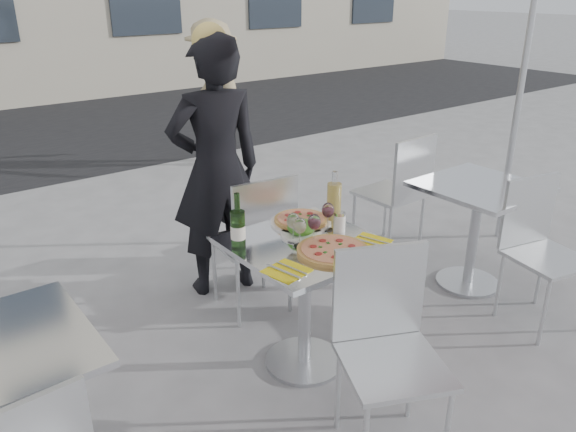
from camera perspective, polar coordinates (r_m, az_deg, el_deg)
ground at (r=3.29m, az=1.64°, el=-14.65°), size 80.00×80.00×0.00m
street_asphalt at (r=8.91m, az=-25.79°, el=7.39°), size 24.00×5.00×0.00m
main_table at (r=2.99m, az=1.75°, el=-6.39°), size 0.72×0.72×0.75m
side_table_right at (r=4.02m, az=18.62°, el=0.20°), size 0.72×0.72×0.75m
chair_far at (r=3.46m, az=-3.12°, el=-1.89°), size 0.48×0.49×0.94m
chair_near at (r=2.55m, az=9.95°, el=-11.86°), size 0.57×0.58×0.94m
side_chair_rfar at (r=4.34m, az=11.35°, el=3.02°), size 0.45×0.46×0.96m
side_chair_rnear at (r=3.76m, az=24.10°, el=-2.20°), size 0.50×0.51×0.91m
woman_diner at (r=3.70m, az=-7.32°, el=4.70°), size 0.70×0.53×1.73m
pedestrian_b at (r=6.63m, az=-7.57°, el=12.19°), size 0.74×1.13×1.64m
pizza_near at (r=2.80m, az=4.58°, el=-3.48°), size 0.36×0.36×0.02m
pizza_far at (r=3.12m, az=1.32°, el=-0.48°), size 0.34×0.34×0.03m
salad_plate at (r=2.97m, az=1.37°, el=-1.30°), size 0.22×0.22×0.09m
wine_bottle at (r=2.80m, az=-5.11°, el=-1.18°), size 0.07×0.08×0.29m
carafe at (r=3.13m, az=4.70°, el=1.52°), size 0.08×0.08×0.29m
sugar_shaker at (r=3.03m, az=5.26°, el=-0.58°), size 0.06×0.06×0.11m
wineglass_white_a at (r=2.81m, az=1.20°, el=-1.08°), size 0.07×0.07×0.16m
wineglass_white_b at (r=2.87m, az=0.53°, el=-0.59°), size 0.07×0.07×0.16m
wineglass_red_a at (r=2.86m, az=2.68°, el=-0.71°), size 0.07×0.07×0.16m
wineglass_red_b at (r=3.01m, az=4.09°, el=0.50°), size 0.07×0.07×0.16m
napkin_left at (r=2.62m, az=-0.16°, el=-5.56°), size 0.21×0.21×0.01m
napkin_right at (r=2.93m, az=8.36°, el=-2.61°), size 0.23×0.23×0.01m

